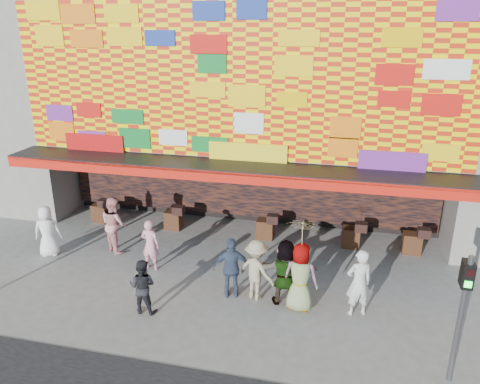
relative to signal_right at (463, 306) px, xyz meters
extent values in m
plane|color=slate|center=(-6.20, 1.50, -1.86)|extent=(90.00, 90.00, 0.00)
cube|color=gray|center=(-6.20, 9.50, 4.64)|extent=(15.00, 8.00, 7.00)
cube|color=black|center=(-6.20, 10.50, -0.36)|extent=(15.00, 6.00, 3.00)
cube|color=gray|center=(-13.50, 6.50, -0.36)|extent=(0.40, 2.00, 3.00)
cube|color=gray|center=(1.10, 6.50, -0.36)|extent=(0.40, 2.00, 3.00)
cube|color=black|center=(-6.20, 4.90, 1.14)|extent=(15.20, 1.60, 0.12)
cube|color=red|center=(-6.20, 4.12, 0.99)|extent=(15.20, 0.04, 0.35)
cube|color=#FFE700|center=(-6.20, 5.46, 3.69)|extent=(14.80, 0.08, 4.90)
cube|color=black|center=(-6.20, 7.35, -0.31)|extent=(14.00, 0.25, 2.50)
cylinder|color=#59595B|center=(0.00, 0.00, -0.36)|extent=(0.12, 0.12, 3.00)
cube|color=black|center=(0.00, 0.00, 0.69)|extent=(0.22, 0.18, 0.55)
cube|color=black|center=(0.00, -0.09, 0.82)|extent=(0.14, 0.02, 0.14)
cube|color=#19E533|center=(0.00, -0.09, 0.56)|extent=(0.14, 0.02, 0.14)
imported|color=white|center=(-11.94, 3.14, -1.00)|extent=(0.99, 0.83, 1.73)
imported|color=pink|center=(-8.27, 3.06, -1.03)|extent=(0.64, 0.45, 1.65)
imported|color=black|center=(-7.53, 0.85, -1.10)|extent=(0.74, 0.58, 1.52)
imported|color=#9B9271|center=(-4.73, 2.19, -0.98)|extent=(1.31, 1.09, 1.76)
imported|color=#374761|center=(-5.41, 2.11, -0.96)|extent=(1.13, 0.70, 1.79)
imported|color=gray|center=(-3.92, 2.14, -0.92)|extent=(1.80, 0.83, 1.87)
imported|color=gray|center=(-3.49, 1.93, -0.90)|extent=(0.98, 0.68, 1.92)
imported|color=silver|center=(-1.98, 2.05, -0.92)|extent=(0.80, 0.68, 1.88)
imported|color=pink|center=(-9.95, 3.97, -0.90)|extent=(1.18, 1.15, 1.91)
imported|color=#FFF3A0|center=(-3.49, 1.93, 0.27)|extent=(1.04, 1.06, 0.86)
cylinder|color=#4C3326|center=(-3.49, 1.93, -0.61)|extent=(0.02, 0.02, 1.00)
camera|label=1|loc=(-2.52, -9.01, 5.43)|focal=35.00mm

